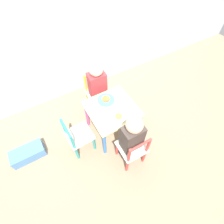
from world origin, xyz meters
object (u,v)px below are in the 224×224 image
Objects in this scene: kids_table at (112,113)px; child_front at (131,136)px; plate_back at (106,100)px; chair_teal at (78,137)px; storage_bin at (28,153)px; plate_front at (119,117)px; chair_yellow at (97,93)px; child_back at (98,85)px; chair_red at (133,149)px.

kids_table is 0.68× the size of child_front.
child_front is 0.51m from plate_back.
chair_teal is 0.61m from storage_bin.
plate_front is 1.10m from storage_bin.
chair_yellow is 0.36m from plate_back.
chair_teal is 3.27× the size of plate_front.
plate_front is at bearing -89.00° from child_back.
child_back reaches higher than chair_red.
chair_red reaches higher than plate_front.
chair_red is 1.00× the size of chair_teal.
kids_table is 1.42× the size of storage_bin.
plate_front is (-0.00, -0.26, 0.00)m from plate_back.
child_back reaches higher than kids_table.
kids_table is 0.99× the size of chair_teal.
chair_teal reaches higher than plate_front.
chair_yellow is 3.27× the size of plate_front.
child_back is (0.46, 0.40, 0.20)m from chair_teal.
chair_teal is at bearing -38.38° from child_front.
child_back is at bearing 87.16° from plate_front.
chair_yellow and chair_teal have the same top height.
child_front reaches higher than plate_back.
child_back reaches higher than plate_back.
plate_back reaches higher than storage_bin.
plate_back is at bearing -73.35° from chair_teal.
chair_yellow is 0.60m from plate_front.
chair_teal is 0.68× the size of child_back.
storage_bin is (-0.98, 0.04, -0.38)m from plate_back.
child_back is 0.51m from plate_front.
chair_yellow is 0.65m from chair_teal.
chair_red is at bearing -90.96° from plate_back.
chair_yellow is 0.20m from child_back.
chair_red is 2.62× the size of plate_back.
kids_table is at bearing -90.00° from child_back.
child_back reaches higher than chair_teal.
storage_bin is at bearing 170.27° from kids_table.
plate_front is at bearing -90.00° from plate_back.
plate_front is (0.01, 0.30, 0.20)m from chair_red.
chair_red reaches higher than kids_table.
storage_bin is (-1.01, -0.27, -0.18)m from chair_yellow.
plate_back reaches higher than kids_table.
chair_red is at bearing 90.00° from child_front.
chair_yellow is at bearing 14.70° from storage_bin.
chair_red is at bearing -91.79° from plate_front.
kids_table is 0.38m from child_back.
chair_red is 3.27× the size of plate_front.
child_back is (0.03, 0.81, 0.20)m from chair_red.
chair_red is 0.83m from child_back.
chair_teal is 0.59m from child_front.
child_front reaches higher than chair_red.
kids_table is 3.22× the size of plate_front.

